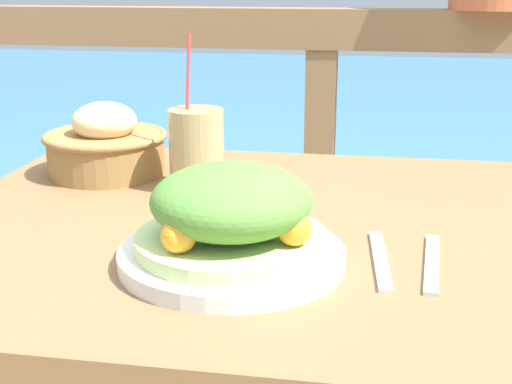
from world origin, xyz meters
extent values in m
cube|color=olive|center=(0.00, 0.00, 0.76)|extent=(0.98, 0.80, 0.04)
cube|color=olive|center=(-0.43, 0.34, 0.37)|extent=(0.06, 0.06, 0.74)
cube|color=brown|center=(0.00, 0.74, 0.99)|extent=(2.80, 0.08, 0.09)
cube|color=brown|center=(0.00, 0.74, 0.47)|extent=(0.07, 0.07, 0.94)
cube|color=teal|center=(0.00, 3.24, 0.22)|extent=(12.00, 4.00, 0.44)
cylinder|color=silver|center=(-0.03, -0.16, 0.79)|extent=(0.27, 0.27, 0.02)
cylinder|color=#C6DB8E|center=(-0.03, -0.16, 0.81)|extent=(0.23, 0.23, 0.02)
ellipsoid|color=#568E38|center=(-0.03, -0.16, 0.86)|extent=(0.19, 0.19, 0.08)
sphere|color=#F9A328|center=(0.05, -0.18, 0.84)|extent=(0.04, 0.04, 0.04)
sphere|color=#F9A328|center=(-0.06, -0.08, 0.84)|extent=(0.04, 0.04, 0.04)
sphere|color=#F9A328|center=(-0.07, -0.22, 0.84)|extent=(0.04, 0.04, 0.04)
cylinder|color=tan|center=(-0.14, 0.13, 0.84)|extent=(0.09, 0.09, 0.13)
cylinder|color=red|center=(-0.16, 0.13, 0.91)|extent=(0.01, 0.07, 0.21)
cylinder|color=olive|center=(-0.32, 0.20, 0.81)|extent=(0.20, 0.20, 0.07)
torus|color=olive|center=(-0.32, 0.20, 0.84)|extent=(0.21, 0.21, 0.01)
ellipsoid|color=beige|center=(-0.32, 0.20, 0.87)|extent=(0.11, 0.11, 0.07)
cube|color=silver|center=(0.14, -0.12, 0.78)|extent=(0.03, 0.18, 0.00)
cube|color=silver|center=(0.21, -0.12, 0.78)|extent=(0.03, 0.18, 0.00)
camera|label=1|loc=(0.13, -0.93, 1.11)|focal=50.00mm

